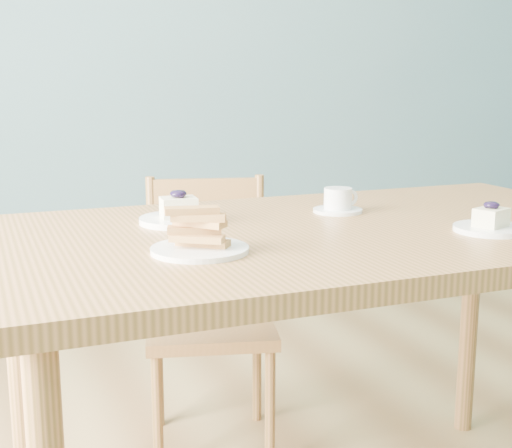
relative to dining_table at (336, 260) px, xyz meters
name	(u,v)px	position (x,y,z in m)	size (l,w,h in m)	color
dining_table	(336,260)	(0.00, 0.00, 0.00)	(1.50, 0.87, 0.80)	#9A663A
dining_chair	(209,312)	(-0.11, 0.60, -0.30)	(0.46, 0.45, 0.83)	#9A663A
cheesecake_plate_near	(491,224)	(0.28, -0.18, 0.10)	(0.16, 0.16, 0.07)	white
cheesecake_plate_far	(179,215)	(-0.32, 0.17, 0.10)	(0.18, 0.18, 0.08)	white
coffee_cup	(338,202)	(0.08, 0.15, 0.11)	(0.12, 0.12, 0.06)	white
biscotti_plate	(200,238)	(-0.36, -0.12, 0.11)	(0.19, 0.19, 0.09)	white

